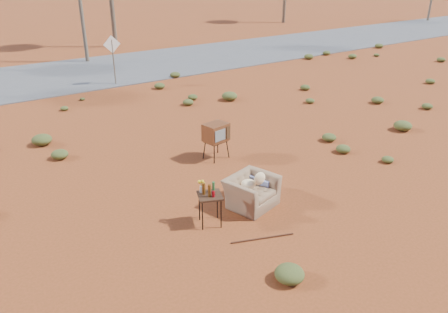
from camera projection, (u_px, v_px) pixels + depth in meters
ground at (248, 207)px, 9.99m from camera, size 140.00×140.00×0.00m
highway at (64, 75)px, 21.31m from camera, size 140.00×7.00×0.04m
armchair at (253, 186)px, 9.97m from camera, size 1.39×1.12×0.95m
tv_unit at (216, 133)px, 12.16m from camera, size 0.73×0.63×1.04m
side_table at (208, 193)px, 9.09m from camera, size 0.64×0.64×1.00m
rusty_bar at (262, 238)px, 8.85m from camera, size 1.26×0.48×0.04m
road_sign at (113, 51)px, 19.20m from camera, size 0.78×0.06×2.19m
scrub_patch at (136, 147)px, 12.84m from camera, size 17.49×8.07×0.33m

